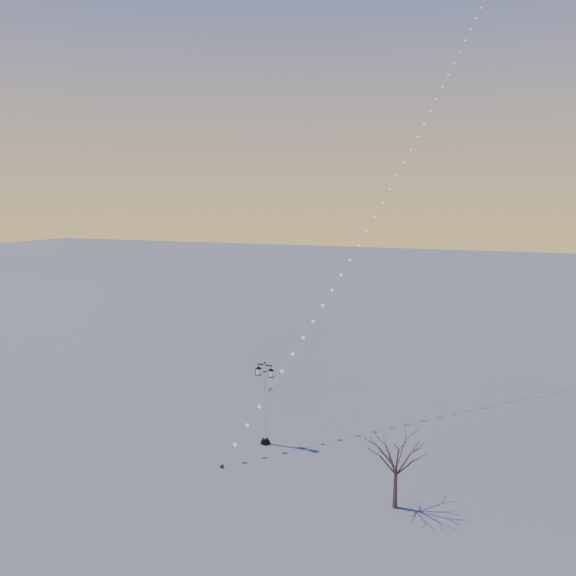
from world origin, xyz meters
The scene contains 4 objects.
ground centered at (0.00, 0.00, 0.00)m, with size 300.00×300.00×0.00m, color slate.
street_lamp centered at (-0.59, 3.67, 2.81)m, with size 1.28×0.56×5.08m.
bare_tree centered at (8.18, -0.79, 2.61)m, with size 2.26×2.26×3.76m.
kite_train centered at (4.36, 18.49, 19.23)m, with size 12.29×37.91×38.72m.
Camera 1 is at (13.26, -27.01, 14.55)m, focal length 36.75 mm.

